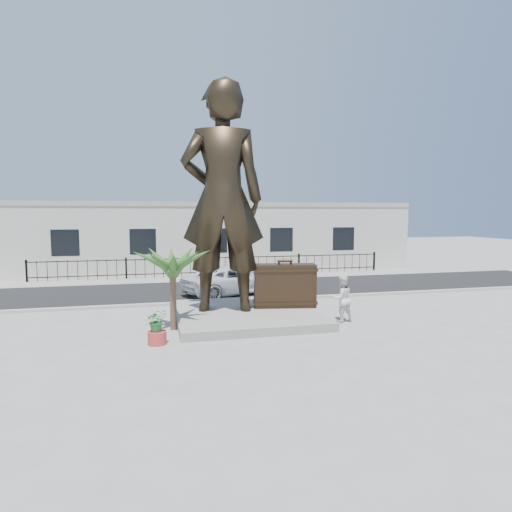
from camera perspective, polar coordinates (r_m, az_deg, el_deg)
The scene contains 16 objects.
ground at distance 14.97m, azimuth 1.80°, elevation -9.53°, with size 100.00×100.00×0.00m, color #9E9991.
street at distance 22.61m, azimuth -3.54°, elevation -4.34°, with size 40.00×7.00×0.01m, color black.
curb at distance 19.22m, azimuth -1.74°, elevation -5.95°, with size 40.00×0.25×0.12m, color #A5A399.
far_sidewalk at distance 26.51m, azimuth -5.02°, elevation -2.87°, with size 40.00×2.50×0.02m, color #9E9991.
plinth at distance 16.24m, azimuth -1.32°, elevation -7.78°, with size 5.20×5.20×0.30m, color gray.
fence at distance 27.22m, azimuth -5.28°, elevation -1.40°, with size 22.00×0.10×1.20m, color black.
building at distance 31.23m, azimuth -6.40°, elevation 2.44°, with size 28.00×7.00×4.40m, color silver.
statue at distance 15.99m, azimuth -4.52°, elevation 7.69°, with size 3.06×2.01×8.39m, color black.
suitcase at distance 16.73m, azimuth 3.86°, elevation -3.94°, with size 2.38×0.76×1.68m, color #302114.
tourist at distance 15.90m, azimuth 11.36°, elevation -5.57°, with size 0.83×0.65×1.71m, color white.
car_white at distance 20.95m, azimuth -3.19°, elevation -3.24°, with size 2.26×4.90×1.36m, color white.
car_silver at distance 22.71m, azimuth 0.91°, elevation -2.57°, with size 1.88×4.62×1.34m, color #B6B9BB.
worker at distance 26.56m, azimuth -1.11°, elevation -0.99°, with size 1.08×0.62×1.68m, color #FB550D.
palm_tree at distance 15.02m, azimuth -10.91°, elevation -9.59°, with size 1.80×1.80×3.20m, color #2B561F, non-canonical shape.
planter at distance 13.43m, azimuth -13.04°, elevation -10.58°, with size 0.56×0.56×0.40m, color #BE3932.
shrub at distance 13.29m, azimuth -13.10°, elevation -8.35°, with size 0.61×0.53×0.68m, color #226A2A.
Camera 1 is at (-3.80, -13.95, 3.91)m, focal length 30.00 mm.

